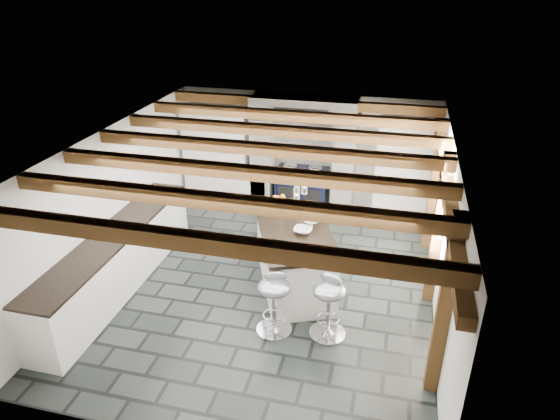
% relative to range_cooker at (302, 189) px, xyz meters
% --- Properties ---
extents(ground, '(6.00, 6.00, 0.00)m').
position_rel_range_cooker_xyz_m(ground, '(0.00, -2.68, -0.47)').
color(ground, black).
rests_on(ground, ground).
extents(room_shell, '(6.00, 6.03, 6.00)m').
position_rel_range_cooker_xyz_m(room_shell, '(-0.61, -1.26, 0.60)').
color(room_shell, white).
rests_on(room_shell, ground).
extents(range_cooker, '(1.00, 0.63, 0.99)m').
position_rel_range_cooker_xyz_m(range_cooker, '(0.00, 0.00, 0.00)').
color(range_cooker, black).
rests_on(range_cooker, ground).
extents(kitchen_island, '(1.67, 2.19, 1.29)m').
position_rel_range_cooker_xyz_m(kitchen_island, '(0.40, -2.58, 0.03)').
color(kitchen_island, white).
rests_on(kitchen_island, ground).
extents(bar_stool_near, '(0.57, 0.57, 0.91)m').
position_rel_range_cooker_xyz_m(bar_stool_near, '(1.10, -3.64, 0.10)').
color(bar_stool_near, silver).
rests_on(bar_stool_near, ground).
extents(bar_stool_far, '(0.55, 0.55, 0.90)m').
position_rel_range_cooker_xyz_m(bar_stool_far, '(0.37, -3.73, 0.09)').
color(bar_stool_far, silver).
rests_on(bar_stool_far, ground).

